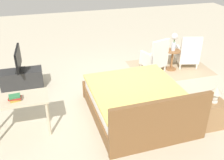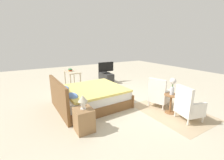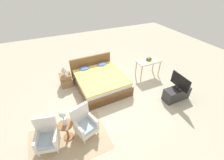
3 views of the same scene
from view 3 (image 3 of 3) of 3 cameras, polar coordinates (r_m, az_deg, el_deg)
name	(u,v)px [view 3 (image 3 of 3)]	position (r m, az deg, el deg)	size (l,w,h in m)	color
ground_plane	(113,101)	(5.51, 0.27, -7.87)	(16.00, 16.00, 0.00)	beige
floor_rug	(69,140)	(4.66, -15.90, -20.97)	(2.10, 1.50, 0.01)	tan
bed	(100,81)	(5.98, -4.62, -0.25)	(1.87, 2.12, 0.96)	brown
armchair_by_window_left	(47,136)	(4.43, -23.44, -19.10)	(0.65, 0.65, 0.92)	white
armchair_by_window_right	(84,123)	(4.41, -10.48, -15.94)	(0.69, 0.69, 0.92)	white
side_table	(67,129)	(4.44, -16.90, -17.51)	(0.40, 0.40, 0.56)	#936038
flower_vase	(63,117)	(4.06, -18.13, -13.23)	(0.17, 0.17, 0.48)	silver
nightstand	(66,80)	(6.32, -17.16, -0.03)	(0.44, 0.41, 0.54)	#997047
table_lamp	(64,70)	(6.07, -17.95, 3.69)	(0.22, 0.22, 0.33)	silver
tv_stand	(176,94)	(5.92, 23.29, -4.81)	(0.96, 0.40, 0.46)	#2D2D2D
tv_flatscreen	(180,82)	(5.63, 24.51, -0.79)	(0.21, 0.80, 0.55)	black
vanity_desk	(149,63)	(6.67, 13.74, 6.26)	(1.04, 0.52, 0.74)	beige
book_stack	(149,59)	(6.66, 13.85, 7.77)	(0.22, 0.15, 0.10)	#B79333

